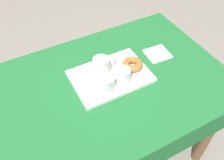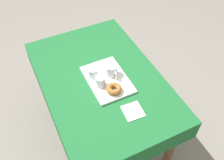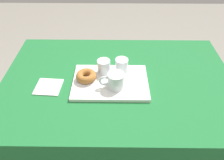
{
  "view_description": "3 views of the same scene",
  "coord_description": "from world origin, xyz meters",
  "views": [
    {
      "loc": [
        0.37,
        0.76,
        1.7
      ],
      "look_at": [
        -0.03,
        0.01,
        0.79
      ],
      "focal_mm": 39.58,
      "sensor_mm": 36.0,
      "label": 1
    },
    {
      "loc": [
        -1.19,
        0.49,
        2.15
      ],
      "look_at": [
        -0.1,
        -0.04,
        0.81
      ],
      "focal_mm": 41.11,
      "sensor_mm": 36.0,
      "label": 2
    },
    {
      "loc": [
        -0.02,
        -0.92,
        1.54
      ],
      "look_at": [
        -0.03,
        -0.04,
        0.79
      ],
      "focal_mm": 35.21,
      "sensor_mm": 36.0,
      "label": 3
    }
  ],
  "objects": [
    {
      "name": "ground_plane",
      "position": [
        0.0,
        0.0,
        0.0
      ],
      "size": [
        6.0,
        6.0,
        0.0
      ],
      "primitive_type": "plane",
      "color": "gray"
    },
    {
      "name": "dining_table",
      "position": [
        0.0,
        0.0,
        0.65
      ],
      "size": [
        1.28,
        0.85,
        0.76
      ],
      "color": "#1E6B33",
      "rests_on": "ground"
    },
    {
      "name": "serving_tray",
      "position": [
        -0.04,
        -0.03,
        0.77
      ],
      "size": [
        0.4,
        0.28,
        0.02
      ],
      "primitive_type": "cube",
      "color": "white",
      "rests_on": "dining_table"
    },
    {
      "name": "tea_mug_left",
      "position": [
        -0.02,
        -0.08,
        0.82
      ],
      "size": [
        0.13,
        0.09,
        0.08
      ],
      "color": "white",
      "rests_on": "serving_tray"
    },
    {
      "name": "water_glass_near",
      "position": [
        -0.08,
        0.04,
        0.81
      ],
      "size": [
        0.07,
        0.07,
        0.08
      ],
      "color": "white",
      "rests_on": "serving_tray"
    },
    {
      "name": "water_glass_far",
      "position": [
        0.02,
        0.05,
        0.81
      ],
      "size": [
        0.07,
        0.07,
        0.08
      ],
      "color": "white",
      "rests_on": "serving_tray"
    },
    {
      "name": "donut_plate_left",
      "position": [
        -0.17,
        -0.02,
        0.78
      ],
      "size": [
        0.11,
        0.11,
        0.01
      ],
      "primitive_type": "cylinder",
      "color": "white",
      "rests_on": "serving_tray"
    },
    {
      "name": "sugar_donut_left",
      "position": [
        -0.17,
        -0.02,
        0.8
      ],
      "size": [
        0.11,
        0.11,
        0.04
      ],
      "primitive_type": "torus",
      "color": "#A3662D",
      "rests_on": "donut_plate_left"
    },
    {
      "name": "paper_napkin",
      "position": [
        -0.37,
        -0.07,
        0.76
      ],
      "size": [
        0.14,
        0.14,
        0.01
      ],
      "primitive_type": "cube",
      "rotation": [
        0.0,
        0.0,
        -0.07
      ],
      "color": "white",
      "rests_on": "dining_table"
    }
  ]
}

